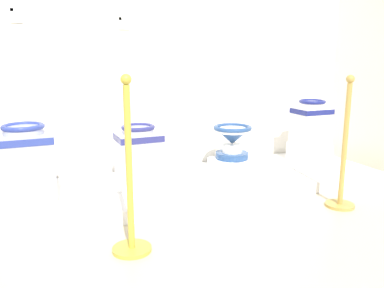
{
  "coord_description": "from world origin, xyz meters",
  "views": [
    {
      "loc": [
        0.66,
        -0.49,
        1.18
      ],
      "look_at": [
        1.99,
        2.63,
        0.42
      ],
      "focal_mm": 37.47,
      "sensor_mm": 36.0,
      "label": 1
    }
  ],
  "objects_px": {
    "plinth_block_broad_patterned": "(232,165)",
    "antique_toilet_leftmost": "(139,149)",
    "antique_toilet_tall_cobalt": "(311,121)",
    "stanchion_post_near_left": "(130,198)",
    "plinth_block_leftmost": "(140,180)",
    "antique_toilet_broad_patterned": "(232,138)",
    "antique_toilet_squat_floral": "(25,151)",
    "info_placard_second": "(124,23)",
    "plinth_block_squat_floral": "(29,191)",
    "plinth_block_tall_cobalt": "(309,153)",
    "info_placard_first": "(16,15)",
    "stanchion_post_near_right": "(343,165)"
  },
  "relations": [
    {
      "from": "antique_toilet_broad_patterned",
      "to": "stanchion_post_near_left",
      "type": "distance_m",
      "value": 1.57
    },
    {
      "from": "antique_toilet_squat_floral",
      "to": "stanchion_post_near_right",
      "type": "xyz_separation_m",
      "value": [
        2.27,
        -0.76,
        -0.16
      ]
    },
    {
      "from": "antique_toilet_tall_cobalt",
      "to": "info_placard_second",
      "type": "bearing_deg",
      "value": 165.6
    },
    {
      "from": "info_placard_second",
      "to": "antique_toilet_broad_patterned",
      "type": "bearing_deg",
      "value": -26.51
    },
    {
      "from": "plinth_block_tall_cobalt",
      "to": "plinth_block_leftmost",
      "type": "bearing_deg",
      "value": -179.71
    },
    {
      "from": "plinth_block_squat_floral",
      "to": "antique_toilet_squat_floral",
      "type": "distance_m",
      "value": 0.31
    },
    {
      "from": "antique_toilet_broad_patterned",
      "to": "stanchion_post_near_left",
      "type": "relative_size",
      "value": 0.33
    },
    {
      "from": "antique_toilet_broad_patterned",
      "to": "info_placard_first",
      "type": "distance_m",
      "value": 2.11
    },
    {
      "from": "plinth_block_broad_patterned",
      "to": "antique_toilet_tall_cobalt",
      "type": "distance_m",
      "value": 0.96
    },
    {
      "from": "plinth_block_squat_floral",
      "to": "antique_toilet_broad_patterned",
      "type": "xyz_separation_m",
      "value": [
        1.78,
        0.14,
        0.23
      ]
    },
    {
      "from": "antique_toilet_leftmost",
      "to": "stanchion_post_near_left",
      "type": "height_order",
      "value": "stanchion_post_near_left"
    },
    {
      "from": "antique_toilet_leftmost",
      "to": "plinth_block_tall_cobalt",
      "type": "relative_size",
      "value": 1.24
    },
    {
      "from": "plinth_block_squat_floral",
      "to": "antique_toilet_broad_patterned",
      "type": "height_order",
      "value": "antique_toilet_broad_patterned"
    },
    {
      "from": "plinth_block_leftmost",
      "to": "antique_toilet_broad_patterned",
      "type": "xyz_separation_m",
      "value": [
        0.91,
        0.02,
        0.28
      ]
    },
    {
      "from": "antique_toilet_squat_floral",
      "to": "plinth_block_leftmost",
      "type": "relative_size",
      "value": 1.05
    },
    {
      "from": "plinth_block_squat_floral",
      "to": "plinth_block_tall_cobalt",
      "type": "relative_size",
      "value": 1.07
    },
    {
      "from": "plinth_block_squat_floral",
      "to": "plinth_block_tall_cobalt",
      "type": "xyz_separation_m",
      "value": [
        2.67,
        0.13,
        0.0
      ]
    },
    {
      "from": "plinth_block_leftmost",
      "to": "antique_toilet_leftmost",
      "type": "height_order",
      "value": "antique_toilet_leftmost"
    },
    {
      "from": "antique_toilet_leftmost",
      "to": "antique_toilet_broad_patterned",
      "type": "bearing_deg",
      "value": 1.51
    },
    {
      "from": "plinth_block_broad_patterned",
      "to": "stanchion_post_near_left",
      "type": "bearing_deg",
      "value": -141.5
    },
    {
      "from": "antique_toilet_tall_cobalt",
      "to": "info_placard_first",
      "type": "distance_m",
      "value": 2.86
    },
    {
      "from": "antique_toilet_squat_floral",
      "to": "antique_toilet_leftmost",
      "type": "distance_m",
      "value": 0.89
    },
    {
      "from": "plinth_block_broad_patterned",
      "to": "antique_toilet_leftmost",
      "type": "bearing_deg",
      "value": -178.49
    },
    {
      "from": "info_placard_second",
      "to": "stanchion_post_near_left",
      "type": "bearing_deg",
      "value": -103.68
    },
    {
      "from": "antique_toilet_tall_cobalt",
      "to": "stanchion_post_near_left",
      "type": "bearing_deg",
      "value": -155.57
    },
    {
      "from": "info_placard_first",
      "to": "stanchion_post_near_right",
      "type": "xyz_separation_m",
      "value": [
        2.25,
        -1.34,
        -1.15
      ]
    },
    {
      "from": "antique_toilet_tall_cobalt",
      "to": "stanchion_post_near_left",
      "type": "distance_m",
      "value": 2.33
    },
    {
      "from": "plinth_block_broad_patterned",
      "to": "info_placard_first",
      "type": "distance_m",
      "value": 2.25
    },
    {
      "from": "info_placard_second",
      "to": "stanchion_post_near_left",
      "type": "xyz_separation_m",
      "value": [
        -0.34,
        -1.42,
        -1.12
      ]
    },
    {
      "from": "antique_toilet_squat_floral",
      "to": "plinth_block_broad_patterned",
      "type": "height_order",
      "value": "antique_toilet_squat_floral"
    },
    {
      "from": "antique_toilet_leftmost",
      "to": "info_placard_first",
      "type": "bearing_deg",
      "value": 151.5
    },
    {
      "from": "plinth_block_leftmost",
      "to": "antique_toilet_squat_floral",
      "type": "bearing_deg",
      "value": -172.16
    },
    {
      "from": "antique_toilet_squat_floral",
      "to": "antique_toilet_broad_patterned",
      "type": "bearing_deg",
      "value": 4.64
    },
    {
      "from": "plinth_block_broad_patterned",
      "to": "stanchion_post_near_left",
      "type": "relative_size",
      "value": 0.35
    },
    {
      "from": "plinth_block_leftmost",
      "to": "info_placard_second",
      "type": "height_order",
      "value": "info_placard_second"
    },
    {
      "from": "antique_toilet_leftmost",
      "to": "plinth_block_broad_patterned",
      "type": "xyz_separation_m",
      "value": [
        0.91,
        0.02,
        -0.24
      ]
    },
    {
      "from": "antique_toilet_broad_patterned",
      "to": "antique_toilet_tall_cobalt",
      "type": "xyz_separation_m",
      "value": [
        0.89,
        -0.01,
        0.11
      ]
    },
    {
      "from": "antique_toilet_squat_floral",
      "to": "plinth_block_tall_cobalt",
      "type": "bearing_deg",
      "value": 2.78
    },
    {
      "from": "antique_toilet_broad_patterned",
      "to": "info_placard_second",
      "type": "bearing_deg",
      "value": 153.49
    },
    {
      "from": "antique_toilet_tall_cobalt",
      "to": "info_placard_first",
      "type": "bearing_deg",
      "value": 170.26
    },
    {
      "from": "antique_toilet_leftmost",
      "to": "antique_toilet_broad_patterned",
      "type": "height_order",
      "value": "antique_toilet_leftmost"
    },
    {
      "from": "info_placard_first",
      "to": "stanchion_post_near_left",
      "type": "height_order",
      "value": "info_placard_first"
    },
    {
      "from": "plinth_block_tall_cobalt",
      "to": "antique_toilet_tall_cobalt",
      "type": "bearing_deg",
      "value": 0.0
    },
    {
      "from": "antique_toilet_tall_cobalt",
      "to": "plinth_block_leftmost",
      "type": "bearing_deg",
      "value": -179.71
    },
    {
      "from": "antique_toilet_broad_patterned",
      "to": "info_placard_second",
      "type": "xyz_separation_m",
      "value": [
        -0.88,
        0.44,
        1.04
      ]
    },
    {
      "from": "antique_toilet_squat_floral",
      "to": "info_placard_second",
      "type": "xyz_separation_m",
      "value": [
        0.9,
        0.58,
        0.96
      ]
    },
    {
      "from": "plinth_block_squat_floral",
      "to": "stanchion_post_near_right",
      "type": "relative_size",
      "value": 0.36
    },
    {
      "from": "plinth_block_leftmost",
      "to": "antique_toilet_tall_cobalt",
      "type": "bearing_deg",
      "value": 0.29
    },
    {
      "from": "plinth_block_squat_floral",
      "to": "antique_toilet_leftmost",
      "type": "xyz_separation_m",
      "value": [
        0.88,
        0.12,
        0.21
      ]
    },
    {
      "from": "info_placard_first",
      "to": "info_placard_second",
      "type": "distance_m",
      "value": 0.88
    }
  ]
}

